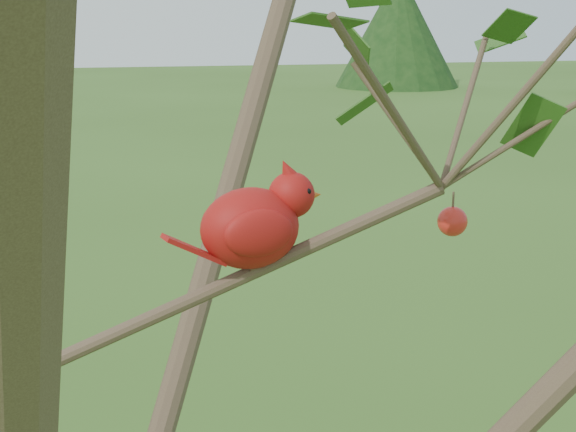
# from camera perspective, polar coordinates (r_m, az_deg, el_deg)

# --- Properties ---
(cardinal) EXTENTS (0.20, 0.12, 0.14)m
(cardinal) POSITION_cam_1_polar(r_m,az_deg,el_deg) (1.05, -2.13, -0.48)
(cardinal) COLOR #A2190D
(cardinal) RESTS_ON ground
(distant_trees) EXTENTS (38.73, 9.47, 3.78)m
(distant_trees) POSITION_cam_1_polar(r_m,az_deg,el_deg) (25.47, -14.74, 10.86)
(distant_trees) COLOR #433224
(distant_trees) RESTS_ON ground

